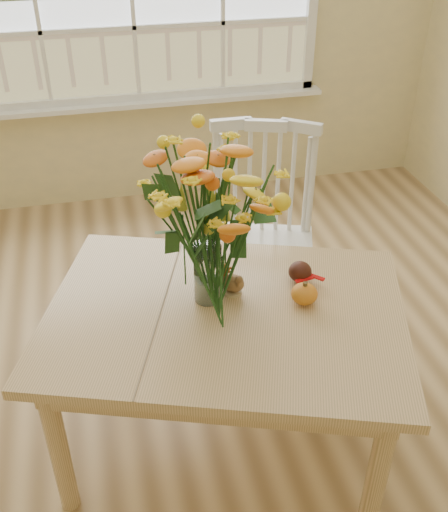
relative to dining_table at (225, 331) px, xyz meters
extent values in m
cube|color=olive|center=(-0.05, -0.02, -0.59)|extent=(4.00, 4.50, 0.01)
cube|color=white|center=(-0.05, 2.16, 0.11)|extent=(2.42, 0.12, 0.03)
cube|color=tan|center=(0.00, 0.00, 0.07)|extent=(1.49, 1.26, 0.04)
cube|color=tan|center=(0.00, 0.00, 0.00)|extent=(1.33, 1.11, 0.10)
cylinder|color=tan|center=(-0.63, -0.16, -0.27)|extent=(0.07, 0.07, 0.63)
cylinder|color=tan|center=(-0.39, 0.52, -0.27)|extent=(0.07, 0.07, 0.63)
cylinder|color=tan|center=(0.39, -0.52, -0.27)|extent=(0.07, 0.07, 0.63)
cylinder|color=tan|center=(0.63, 0.16, -0.27)|extent=(0.07, 0.07, 0.63)
cube|color=white|center=(0.30, 0.59, -0.09)|extent=(0.60, 0.59, 0.05)
cube|color=white|center=(0.36, 0.77, 0.18)|extent=(0.47, 0.19, 0.55)
cylinder|color=white|center=(0.07, 0.48, -0.35)|extent=(0.04, 0.04, 0.47)
cylinder|color=white|center=(0.18, 0.81, -0.35)|extent=(0.04, 0.04, 0.47)
cylinder|color=white|center=(0.42, 0.36, -0.35)|extent=(0.04, 0.04, 0.47)
cylinder|color=white|center=(0.53, 0.70, -0.35)|extent=(0.04, 0.04, 0.47)
cylinder|color=white|center=(-0.04, 0.08, 0.20)|extent=(0.10, 0.10, 0.23)
ellipsoid|color=orange|center=(0.28, -0.02, 0.13)|extent=(0.10, 0.10, 0.07)
cylinder|color=#CCB78C|center=(0.05, 0.10, 0.10)|extent=(0.07, 0.07, 0.01)
ellipsoid|color=brown|center=(0.05, 0.10, 0.14)|extent=(0.11, 0.10, 0.07)
ellipsoid|color=#38160F|center=(0.31, 0.11, 0.13)|extent=(0.09, 0.09, 0.08)
camera|label=1|loc=(-0.38, -1.60, 1.42)|focal=42.00mm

